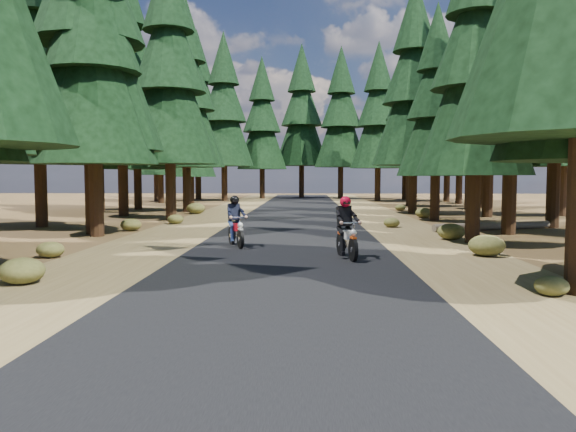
% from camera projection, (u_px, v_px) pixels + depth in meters
% --- Properties ---
extents(ground, '(120.00, 120.00, 0.00)m').
position_uv_depth(ground, '(286.00, 263.00, 14.45)').
color(ground, '#463519').
rests_on(ground, ground).
extents(road, '(6.00, 100.00, 0.01)m').
position_uv_depth(road, '(291.00, 240.00, 19.43)').
color(road, black).
rests_on(road, ground).
extents(shoulder_l, '(3.20, 100.00, 0.01)m').
position_uv_depth(shoulder_l, '(160.00, 240.00, 19.58)').
color(shoulder_l, brown).
rests_on(shoulder_l, ground).
extents(shoulder_r, '(3.20, 100.00, 0.01)m').
position_uv_depth(shoulder_r, '(425.00, 241.00, 19.28)').
color(shoulder_r, brown).
rests_on(shoulder_r, ground).
extents(pine_forest, '(34.59, 55.08, 16.32)m').
position_uv_depth(pine_forest, '(298.00, 85.00, 34.88)').
color(pine_forest, black).
rests_on(pine_forest, ground).
extents(log_near, '(5.50, 2.43, 0.32)m').
position_uv_depth(log_near, '(493.00, 226.00, 23.34)').
color(log_near, '#4C4233').
rests_on(log_near, ground).
extents(understory_shrubs, '(14.39, 32.97, 0.66)m').
position_uv_depth(understory_shrubs, '(301.00, 227.00, 21.83)').
color(understory_shrubs, '#474C1E').
rests_on(understory_shrubs, ground).
extents(rider_lead, '(0.93, 1.95, 1.67)m').
position_uv_depth(rider_lead, '(347.00, 238.00, 15.10)').
color(rider_lead, silver).
rests_on(rider_lead, road).
extents(rider_follow, '(1.14, 1.88, 1.61)m').
position_uv_depth(rider_follow, '(236.00, 230.00, 17.68)').
color(rider_follow, maroon).
rests_on(rider_follow, road).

